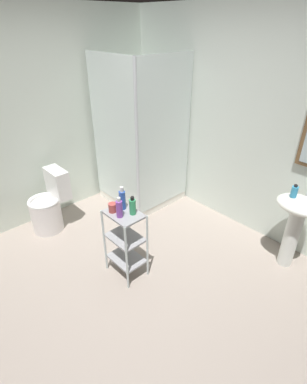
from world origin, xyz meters
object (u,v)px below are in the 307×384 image
at_px(toilet, 49,206).
at_px(hand_soap_bottle, 294,191).
at_px(shower_stall, 141,172).
at_px(shampoo_bottle_blue, 122,199).
at_px(pedestal_sink, 296,219).
at_px(conditioner_bottle_purple, 119,208).
at_px(body_wash_bottle_green, 133,206).
at_px(storage_cart, 125,239).
at_px(rinse_cup, 113,208).

xyz_separation_m(toilet, hand_soap_bottle, (2.25, 1.53, 0.55)).
distance_m(shower_stall, hand_soap_bottle, 2.01).
xyz_separation_m(toilet, shampoo_bottle_blue, (1.19, 0.25, 0.53)).
bearing_deg(toilet, hand_soap_bottle, 34.32).
distance_m(pedestal_sink, conditioner_bottle_purple, 1.77).
height_order(conditioner_bottle_purple, body_wash_bottle_green, conditioner_bottle_purple).
xyz_separation_m(shower_stall, pedestal_sink, (2.04, 0.29, 0.12)).
bearing_deg(shower_stall, storage_cart, -47.28).
distance_m(shampoo_bottle_blue, conditioner_bottle_purple, 0.14).
relative_size(hand_soap_bottle, shampoo_bottle_blue, 0.56).
relative_size(pedestal_sink, rinse_cup, 9.22).
distance_m(toilet, conditioner_bottle_purple, 1.39).
bearing_deg(toilet, storage_cart, 9.32).
relative_size(pedestal_sink, conditioner_bottle_purple, 4.00).
distance_m(pedestal_sink, storage_cart, 1.72).
relative_size(hand_soap_bottle, rinse_cup, 1.49).
bearing_deg(conditioner_bottle_purple, storage_cart, 107.03).
relative_size(pedestal_sink, body_wash_bottle_green, 4.40).
distance_m(storage_cart, body_wash_bottle_green, 0.39).
bearing_deg(pedestal_sink, conditioner_bottle_purple, -126.89).
height_order(storage_cart, rinse_cup, rinse_cup).
bearing_deg(conditioner_bottle_purple, body_wash_bottle_green, 67.98).
relative_size(shower_stall, body_wash_bottle_green, 10.86).
height_order(hand_soap_bottle, rinse_cup, hand_soap_bottle).
relative_size(toilet, hand_soap_bottle, 5.79).
distance_m(storage_cart, hand_soap_bottle, 1.71).
xyz_separation_m(toilet, conditioner_bottle_purple, (1.28, 0.15, 0.51)).
bearing_deg(rinse_cup, body_wash_bottle_green, 35.74).
height_order(hand_soap_bottle, shampoo_bottle_blue, shampoo_bottle_blue).
bearing_deg(hand_soap_bottle, body_wash_bottle_green, -125.91).
bearing_deg(storage_cart, shampoo_bottle_blue, 147.97).
xyz_separation_m(pedestal_sink, storage_cart, (-1.07, -1.34, -0.14)).
bearing_deg(rinse_cup, pedestal_sink, 50.26).
bearing_deg(hand_soap_bottle, rinse_cup, -127.92).
distance_m(shower_stall, toilet, 1.30).
bearing_deg(body_wash_bottle_green, shower_stall, 136.19).
relative_size(storage_cart, body_wash_bottle_green, 4.02).
distance_m(hand_soap_bottle, shampoo_bottle_blue, 1.66).
distance_m(toilet, body_wash_bottle_green, 1.44).
bearing_deg(rinse_cup, toilet, -172.68).
bearing_deg(storage_cart, hand_soap_bottle, 53.41).
height_order(shower_stall, toilet, shower_stall).
distance_m(shower_stall, storage_cart, 1.42).
height_order(shampoo_bottle_blue, body_wash_bottle_green, shampoo_bottle_blue).
distance_m(pedestal_sink, body_wash_bottle_green, 1.65).
height_order(storage_cart, shampoo_bottle_blue, shampoo_bottle_blue).
height_order(storage_cart, conditioner_bottle_purple, conditioner_bottle_purple).
relative_size(toilet, conditioner_bottle_purple, 3.76).
xyz_separation_m(shower_stall, storage_cart, (0.97, -1.05, -0.03)).
xyz_separation_m(pedestal_sink, hand_soap_bottle, (-0.08, -0.01, 0.29)).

